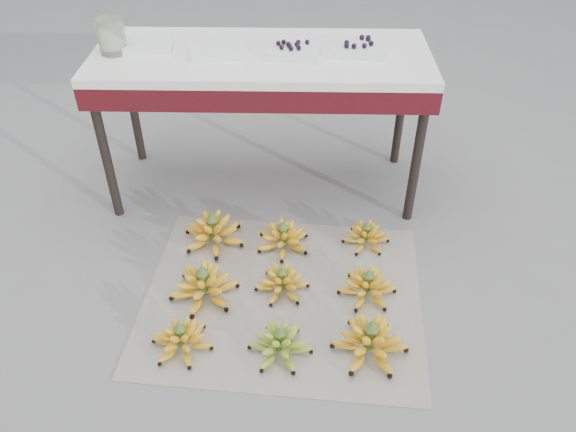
{
  "coord_description": "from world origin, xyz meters",
  "views": [
    {
      "loc": [
        0.14,
        -1.71,
        1.89
      ],
      "look_at": [
        0.09,
        0.35,
        0.25
      ],
      "focal_mm": 35.0,
      "sensor_mm": 36.0,
      "label": 1
    }
  ],
  "objects_px": {
    "tray_right": "(293,51)",
    "tray_far_right": "(357,48)",
    "tray_far_left": "(148,45)",
    "tray_left": "(216,51)",
    "bunch_mid_right": "(367,286)",
    "bunch_front_center": "(280,344)",
    "bunch_back_left": "(213,232)",
    "vendor_table": "(262,70)",
    "bunch_back_right": "(366,236)",
    "glass_jar": "(112,36)",
    "bunch_front_right": "(370,341)",
    "newspaper_mat": "(283,296)",
    "bunch_mid_center": "(282,282)",
    "bunch_mid_left": "(204,285)",
    "bunch_front_left": "(181,339)",
    "bunch_back_center": "(283,238)"
  },
  "relations": [
    {
      "from": "bunch_mid_left",
      "to": "tray_far_left",
      "type": "relative_size",
      "value": 1.35
    },
    {
      "from": "bunch_back_left",
      "to": "glass_jar",
      "type": "xyz_separation_m",
      "value": [
        -0.49,
        0.49,
        0.82
      ]
    },
    {
      "from": "bunch_mid_center",
      "to": "bunch_mid_right",
      "type": "xyz_separation_m",
      "value": [
        0.39,
        -0.02,
        0.0
      ]
    },
    {
      "from": "bunch_mid_left",
      "to": "bunch_back_right",
      "type": "bearing_deg",
      "value": 19.78
    },
    {
      "from": "bunch_front_right",
      "to": "bunch_back_right",
      "type": "height_order",
      "value": "bunch_front_right"
    },
    {
      "from": "bunch_front_center",
      "to": "tray_right",
      "type": "bearing_deg",
      "value": 102.4
    },
    {
      "from": "bunch_mid_center",
      "to": "vendor_table",
      "type": "bearing_deg",
      "value": 96.54
    },
    {
      "from": "bunch_back_right",
      "to": "tray_far_left",
      "type": "relative_size",
      "value": 1.19
    },
    {
      "from": "bunch_mid_left",
      "to": "bunch_mid_center",
      "type": "height_order",
      "value": "bunch_mid_left"
    },
    {
      "from": "vendor_table",
      "to": "newspaper_mat",
      "type": "bearing_deg",
      "value": -81.6
    },
    {
      "from": "bunch_mid_center",
      "to": "bunch_back_center",
      "type": "xyz_separation_m",
      "value": [
        -0.0,
        0.3,
        0.01
      ]
    },
    {
      "from": "tray_right",
      "to": "bunch_front_center",
      "type": "bearing_deg",
      "value": -91.47
    },
    {
      "from": "bunch_front_center",
      "to": "bunch_mid_right",
      "type": "bearing_deg",
      "value": 54.92
    },
    {
      "from": "vendor_table",
      "to": "tray_far_left",
      "type": "height_order",
      "value": "tray_far_left"
    },
    {
      "from": "bunch_front_center",
      "to": "glass_jar",
      "type": "height_order",
      "value": "glass_jar"
    },
    {
      "from": "bunch_front_center",
      "to": "bunch_mid_center",
      "type": "distance_m",
      "value": 0.35
    },
    {
      "from": "bunch_mid_right",
      "to": "vendor_table",
      "type": "relative_size",
      "value": 0.2
    },
    {
      "from": "bunch_front_center",
      "to": "tray_left",
      "type": "relative_size",
      "value": 1.09
    },
    {
      "from": "tray_far_left",
      "to": "tray_left",
      "type": "relative_size",
      "value": 0.88
    },
    {
      "from": "bunch_back_center",
      "to": "bunch_mid_right",
      "type": "bearing_deg",
      "value": -52.78
    },
    {
      "from": "bunch_mid_left",
      "to": "bunch_back_center",
      "type": "distance_m",
      "value": 0.49
    },
    {
      "from": "tray_right",
      "to": "tray_far_right",
      "type": "distance_m",
      "value": 0.32
    },
    {
      "from": "bunch_mid_center",
      "to": "bunch_back_right",
      "type": "bearing_deg",
      "value": 37.29
    },
    {
      "from": "newspaper_mat",
      "to": "vendor_table",
      "type": "height_order",
      "value": "vendor_table"
    },
    {
      "from": "bunch_front_left",
      "to": "bunch_mid_right",
      "type": "distance_m",
      "value": 0.85
    },
    {
      "from": "tray_right",
      "to": "tray_left",
      "type": "bearing_deg",
      "value": 179.65
    },
    {
      "from": "bunch_front_right",
      "to": "newspaper_mat",
      "type": "bearing_deg",
      "value": 150.44
    },
    {
      "from": "bunch_back_left",
      "to": "bunch_mid_left",
      "type": "bearing_deg",
      "value": -69.77
    },
    {
      "from": "bunch_back_center",
      "to": "tray_right",
      "type": "bearing_deg",
      "value": 72.45
    },
    {
      "from": "bunch_front_left",
      "to": "tray_right",
      "type": "xyz_separation_m",
      "value": [
        0.44,
        1.14,
        0.77
      ]
    },
    {
      "from": "tray_left",
      "to": "tray_far_right",
      "type": "relative_size",
      "value": 0.99
    },
    {
      "from": "tray_far_right",
      "to": "glass_jar",
      "type": "xyz_separation_m",
      "value": [
        -1.19,
        -0.03,
        0.06
      ]
    },
    {
      "from": "newspaper_mat",
      "to": "bunch_front_left",
      "type": "bearing_deg",
      "value": -143.28
    },
    {
      "from": "bunch_front_left",
      "to": "bunch_mid_left",
      "type": "xyz_separation_m",
      "value": [
        0.05,
        0.3,
        0.01
      ]
    },
    {
      "from": "bunch_mid_center",
      "to": "glass_jar",
      "type": "relative_size",
      "value": 1.52
    },
    {
      "from": "bunch_mid_right",
      "to": "tray_far_right",
      "type": "bearing_deg",
      "value": 111.82
    },
    {
      "from": "bunch_back_right",
      "to": "tray_left",
      "type": "height_order",
      "value": "tray_left"
    },
    {
      "from": "bunch_front_center",
      "to": "bunch_mid_center",
      "type": "xyz_separation_m",
      "value": [
        -0.0,
        0.35,
        -0.0
      ]
    },
    {
      "from": "bunch_back_left",
      "to": "bunch_back_right",
      "type": "xyz_separation_m",
      "value": [
        0.77,
        0.0,
        -0.02
      ]
    },
    {
      "from": "bunch_mid_right",
      "to": "bunch_mid_center",
      "type": "bearing_deg",
      "value": -163.76
    },
    {
      "from": "bunch_back_right",
      "to": "tray_right",
      "type": "bearing_deg",
      "value": 150.03
    },
    {
      "from": "bunch_front_right",
      "to": "tray_right",
      "type": "bearing_deg",
      "value": 116.96
    },
    {
      "from": "bunch_mid_center",
      "to": "tray_far_right",
      "type": "relative_size",
      "value": 0.87
    },
    {
      "from": "bunch_back_left",
      "to": "vendor_table",
      "type": "distance_m",
      "value": 0.85
    },
    {
      "from": "bunch_front_left",
      "to": "bunch_back_right",
      "type": "distance_m",
      "value": 1.06
    },
    {
      "from": "vendor_table",
      "to": "tray_far_left",
      "type": "relative_size",
      "value": 6.6
    },
    {
      "from": "newspaper_mat",
      "to": "bunch_back_center",
      "type": "relative_size",
      "value": 3.86
    },
    {
      "from": "bunch_mid_left",
      "to": "tray_left",
      "type": "relative_size",
      "value": 1.19
    },
    {
      "from": "bunch_back_left",
      "to": "glass_jar",
      "type": "height_order",
      "value": "glass_jar"
    },
    {
      "from": "tray_right",
      "to": "bunch_front_left",
      "type": "bearing_deg",
      "value": -110.91
    }
  ]
}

